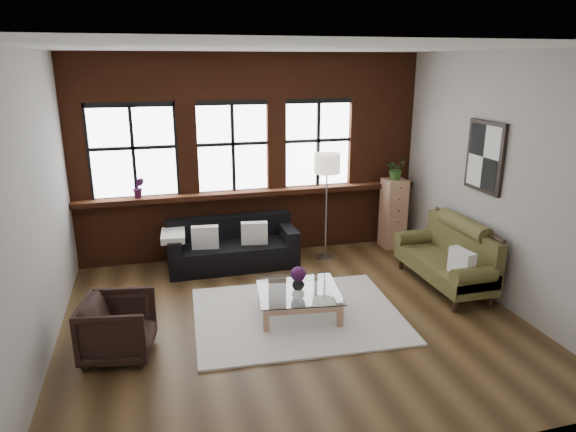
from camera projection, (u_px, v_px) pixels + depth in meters
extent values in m
plane|color=#412C17|center=(293.00, 319.00, 6.36)|extent=(5.50, 5.50, 0.00)
plane|color=white|center=(294.00, 47.00, 5.43)|extent=(5.50, 5.50, 0.00)
plane|color=#A4A099|center=(251.00, 156.00, 8.20)|extent=(5.50, 0.00, 5.50)
plane|color=#A4A099|center=(390.00, 279.00, 3.58)|extent=(5.50, 0.00, 5.50)
plane|color=#A4A099|center=(33.00, 211.00, 5.21)|extent=(0.00, 5.00, 5.00)
plane|color=#A4A099|center=(499.00, 180.00, 6.58)|extent=(0.00, 5.00, 5.00)
cube|color=#532413|center=(254.00, 193.00, 8.23)|extent=(5.50, 0.30, 0.08)
cube|color=silver|center=(297.00, 315.00, 6.43)|extent=(2.65, 2.14, 0.03)
cube|color=white|center=(205.00, 237.00, 7.65)|extent=(0.41, 0.19, 0.34)
cube|color=white|center=(254.00, 233.00, 7.83)|extent=(0.42, 0.20, 0.34)
cube|color=white|center=(462.00, 263.00, 6.61)|extent=(0.18, 0.39, 0.34)
imported|color=black|center=(118.00, 328.00, 5.48)|extent=(0.84, 0.83, 0.67)
imported|color=#B2B2B2|center=(298.00, 283.00, 6.39)|extent=(0.21, 0.21, 0.17)
sphere|color=#461845|center=(298.00, 274.00, 6.35)|extent=(0.19, 0.19, 0.19)
cube|color=tan|center=(393.00, 213.00, 8.69)|extent=(0.36, 0.36, 1.18)
imported|color=#2D5923|center=(396.00, 169.00, 8.47)|extent=(0.40, 0.38, 0.37)
imported|color=#461845|center=(139.00, 188.00, 7.70)|extent=(0.18, 0.14, 0.32)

